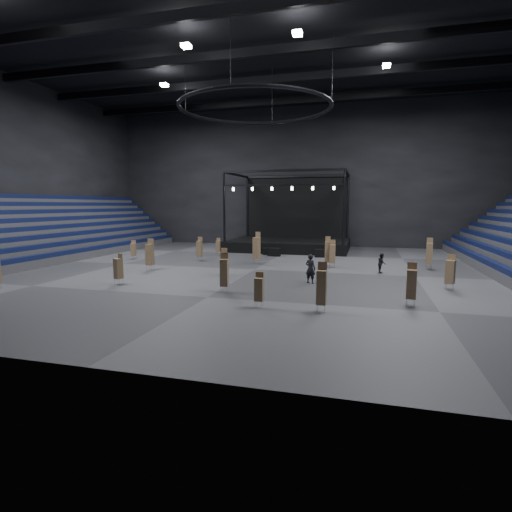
% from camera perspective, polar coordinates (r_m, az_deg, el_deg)
% --- Properties ---
extents(floor, '(50.00, 50.00, 0.00)m').
position_cam_1_polar(floor, '(33.32, -0.13, -1.93)').
color(floor, '#48484A').
rests_on(floor, ground).
extents(ceiling, '(50.00, 42.00, 0.20)m').
position_cam_1_polar(ceiling, '(35.24, -0.14, 28.35)').
color(ceiling, black).
rests_on(ceiling, wall_back).
extents(wall_back, '(50.00, 0.20, 18.00)m').
position_cam_1_polar(wall_back, '(53.55, 5.94, 11.17)').
color(wall_back, black).
rests_on(wall_back, ground).
extents(wall_front, '(50.00, 0.20, 18.00)m').
position_cam_1_polar(wall_front, '(14.28, -24.86, 21.50)').
color(wall_front, black).
rests_on(wall_front, ground).
extents(wall_left, '(0.20, 42.00, 18.00)m').
position_cam_1_polar(wall_left, '(46.42, -32.04, 10.72)').
color(wall_left, black).
rests_on(wall_left, ground).
extents(bleachers_left, '(7.20, 40.00, 6.40)m').
position_cam_1_polar(bleachers_left, '(44.94, -29.63, 1.73)').
color(bleachers_left, '#444447').
rests_on(bleachers_left, floor).
extents(stage, '(14.00, 10.00, 9.20)m').
position_cam_1_polar(stage, '(48.89, 4.92, 2.70)').
color(stage, black).
rests_on(stage, floor).
extents(truss_ring, '(12.30, 12.30, 5.15)m').
position_cam_1_polar(truss_ring, '(33.77, -0.13, 20.41)').
color(truss_ring, black).
rests_on(truss_ring, ceiling).
extents(roof_girders, '(49.00, 30.35, 0.70)m').
position_cam_1_polar(roof_girders, '(34.96, -0.14, 27.12)').
color(roof_girders, black).
rests_on(roof_girders, ceiling).
extents(floodlights, '(28.60, 16.60, 0.25)m').
position_cam_1_polar(floodlights, '(31.15, -2.35, 28.47)').
color(floodlights, white).
rests_on(floodlights, roof_girders).
extents(flight_case_left, '(1.19, 0.79, 0.72)m').
position_cam_1_polar(flight_case_left, '(43.30, 1.66, 0.69)').
color(flight_case_left, black).
rests_on(flight_case_left, floor).
extents(flight_case_mid, '(1.37, 0.85, 0.85)m').
position_cam_1_polar(flight_case_mid, '(42.00, 2.61, 0.57)').
color(flight_case_mid, black).
rests_on(flight_case_mid, floor).
extents(flight_case_right, '(1.32, 0.85, 0.82)m').
position_cam_1_polar(flight_case_right, '(41.60, 9.25, 0.39)').
color(flight_case_right, black).
rests_on(flight_case_right, floor).
extents(chair_stack_0, '(0.48, 0.48, 2.54)m').
position_cam_1_polar(chair_stack_0, '(20.23, 9.35, -4.33)').
color(chair_stack_0, silver).
rests_on(chair_stack_0, floor).
extents(chair_stack_1, '(0.55, 0.55, 2.39)m').
position_cam_1_polar(chair_stack_1, '(34.66, 10.85, 0.39)').
color(chair_stack_1, silver).
rests_on(chair_stack_1, floor).
extents(chair_stack_2, '(0.48, 0.48, 2.29)m').
position_cam_1_polar(chair_stack_2, '(38.89, -8.08, 1.11)').
color(chair_stack_2, silver).
rests_on(chair_stack_2, floor).
extents(chair_stack_3, '(0.52, 0.52, 2.46)m').
position_cam_1_polar(chair_stack_3, '(24.56, -4.56, -2.29)').
color(chair_stack_3, silver).
rests_on(chair_stack_3, floor).
extents(chair_stack_4, '(0.54, 0.54, 2.11)m').
position_cam_1_polar(chair_stack_4, '(30.27, -4.62, -0.74)').
color(chair_stack_4, silver).
rests_on(chair_stack_4, floor).
extents(chair_stack_5, '(0.68, 0.68, 2.93)m').
position_cam_1_polar(chair_stack_5, '(36.26, 0.09, 1.20)').
color(chair_stack_5, silver).
rests_on(chair_stack_5, floor).
extents(chair_stack_6, '(0.55, 0.55, 2.61)m').
position_cam_1_polar(chair_stack_6, '(33.83, -14.92, 0.29)').
color(chair_stack_6, silver).
rests_on(chair_stack_6, floor).
extents(chair_stack_7, '(0.67, 0.67, 2.26)m').
position_cam_1_polar(chair_stack_7, '(27.87, 26.01, -1.99)').
color(chair_stack_7, silver).
rests_on(chair_stack_7, floor).
extents(chair_stack_8, '(0.53, 0.53, 2.33)m').
position_cam_1_polar(chair_stack_8, '(22.67, 21.31, -3.67)').
color(chair_stack_8, silver).
rests_on(chair_stack_8, floor).
extents(chair_stack_9, '(0.45, 0.45, 1.86)m').
position_cam_1_polar(chair_stack_9, '(42.68, -5.43, 1.41)').
color(chair_stack_9, silver).
rests_on(chair_stack_9, floor).
extents(chair_stack_10, '(0.62, 0.62, 2.08)m').
position_cam_1_polar(chair_stack_10, '(28.51, -19.07, -1.64)').
color(chair_stack_10, silver).
rests_on(chair_stack_10, floor).
extents(chair_stack_11, '(0.50, 0.50, 2.64)m').
position_cam_1_polar(chair_stack_11, '(35.25, 10.19, 0.66)').
color(chair_stack_11, silver).
rests_on(chair_stack_11, floor).
extents(chair_stack_12, '(0.47, 0.47, 1.87)m').
position_cam_1_polar(chair_stack_12, '(20.85, 0.43, -4.70)').
color(chair_stack_12, silver).
rests_on(chair_stack_12, floor).
extents(chair_stack_14, '(0.56, 0.56, 1.89)m').
position_cam_1_polar(chair_stack_14, '(41.26, -17.11, 0.95)').
color(chair_stack_14, silver).
rests_on(chair_stack_14, floor).
extents(chair_stack_15, '(0.56, 0.56, 2.64)m').
position_cam_1_polar(chair_stack_15, '(36.28, 23.52, 0.38)').
color(chair_stack_15, silver).
rests_on(chair_stack_15, floor).
extents(man_center, '(0.85, 0.70, 2.01)m').
position_cam_1_polar(man_center, '(27.58, 7.78, -1.82)').
color(man_center, black).
rests_on(man_center, floor).
extents(crew_member, '(0.61, 0.77, 1.56)m').
position_cam_1_polar(crew_member, '(33.05, 17.51, -0.98)').
color(crew_member, black).
rests_on(crew_member, floor).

